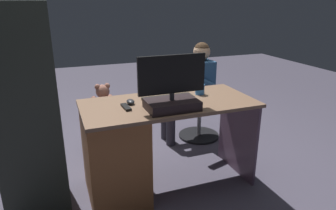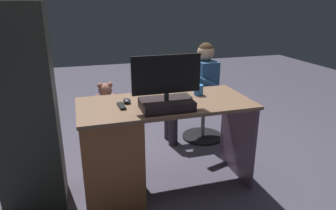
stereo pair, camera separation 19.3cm
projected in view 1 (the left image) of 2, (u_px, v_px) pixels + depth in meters
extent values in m
plane|color=#4A4555|center=(156.00, 164.00, 3.00)|extent=(10.00, 10.00, 0.00)
cube|color=brown|center=(169.00, 104.00, 2.45)|extent=(1.38, 0.65, 0.03)
cube|color=#A06032|center=(115.00, 155.00, 2.42)|extent=(0.44, 0.60, 0.73)
cube|color=#574054|center=(237.00, 134.00, 2.80)|extent=(0.02, 0.59, 0.73)
cube|color=black|center=(172.00, 104.00, 2.28)|extent=(0.38, 0.26, 0.07)
cylinder|color=#333338|center=(172.00, 96.00, 2.26)|extent=(0.04, 0.04, 0.05)
cube|color=black|center=(172.00, 74.00, 2.20)|extent=(0.51, 0.02, 0.28)
cube|color=#19598C|center=(171.00, 74.00, 2.21)|extent=(0.47, 0.00, 0.25)
cube|color=black|center=(168.00, 98.00, 2.51)|extent=(0.42, 0.14, 0.02)
ellipsoid|color=#232427|center=(130.00, 102.00, 2.39)|extent=(0.06, 0.10, 0.04)
cylinder|color=#3372BF|center=(200.00, 89.00, 2.63)|extent=(0.08, 0.08, 0.09)
cube|color=black|center=(126.00, 107.00, 2.30)|extent=(0.05, 0.15, 0.02)
cylinder|color=black|center=(107.00, 150.00, 3.25)|extent=(0.44, 0.44, 0.03)
cylinder|color=gray|center=(106.00, 134.00, 3.19)|extent=(0.04, 0.04, 0.35)
cylinder|color=#474243|center=(104.00, 116.00, 3.13)|extent=(0.37, 0.37, 0.06)
ellipsoid|color=#A26756|center=(104.00, 105.00, 3.09)|extent=(0.17, 0.14, 0.18)
sphere|color=#A26756|center=(103.00, 91.00, 3.04)|extent=(0.14, 0.14, 0.14)
sphere|color=beige|center=(102.00, 91.00, 3.10)|extent=(0.05, 0.05, 0.05)
sphere|color=#A26756|center=(107.00, 86.00, 3.04)|extent=(0.06, 0.06, 0.06)
sphere|color=#A26756|center=(97.00, 87.00, 3.01)|extent=(0.06, 0.06, 0.06)
cylinder|color=#A26756|center=(111.00, 100.00, 3.13)|extent=(0.05, 0.13, 0.09)
cylinder|color=#A26756|center=(94.00, 102.00, 3.08)|extent=(0.05, 0.13, 0.09)
cylinder|color=#A26756|center=(107.00, 107.00, 3.21)|extent=(0.06, 0.11, 0.06)
cylinder|color=#A26756|center=(98.00, 108.00, 3.18)|extent=(0.06, 0.11, 0.06)
cylinder|color=black|center=(199.00, 135.00, 3.61)|extent=(0.47, 0.47, 0.03)
cylinder|color=gray|center=(199.00, 121.00, 3.55)|extent=(0.04, 0.04, 0.35)
cylinder|color=#49504D|center=(200.00, 104.00, 3.48)|extent=(0.39, 0.39, 0.06)
cube|color=#2E5681|center=(201.00, 81.00, 3.39)|extent=(0.20, 0.32, 0.47)
sphere|color=tan|center=(202.00, 52.00, 3.29)|extent=(0.18, 0.18, 0.18)
sphere|color=#412E1E|center=(202.00, 50.00, 3.28)|extent=(0.17, 0.17, 0.17)
cylinder|color=#2E5681|center=(198.00, 80.00, 3.15)|extent=(0.38, 0.08, 0.23)
cylinder|color=#2E5681|center=(183.00, 72.00, 3.50)|extent=(0.38, 0.08, 0.23)
cylinder|color=#2D2B37|center=(187.00, 104.00, 3.32)|extent=(0.39, 0.11, 0.11)
cylinder|color=#2D2B37|center=(171.00, 127.00, 3.34)|extent=(0.10, 0.10, 0.43)
cylinder|color=#2D2B37|center=(181.00, 99.00, 3.48)|extent=(0.39, 0.11, 0.11)
cylinder|color=#2D2B37|center=(165.00, 121.00, 3.49)|extent=(0.10, 0.10, 0.43)
cube|color=#2C3129|center=(27.00, 116.00, 2.14)|extent=(0.44, 0.36, 1.52)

